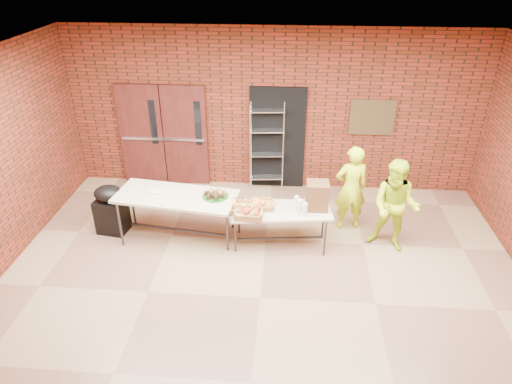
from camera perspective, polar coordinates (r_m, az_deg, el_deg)
room at (r=5.81m, az=0.58°, el=-1.34°), size 8.08×7.08×3.28m
double_doors at (r=9.47m, az=-11.44°, el=6.93°), size 1.78×0.12×2.10m
dark_doorway at (r=9.15m, az=2.68°, el=6.67°), size 1.10×0.06×2.10m
bronze_plaque at (r=9.10m, az=14.30°, el=9.02°), size 0.85×0.04×0.70m
wire_rack at (r=9.08m, az=1.37°, el=5.58°), size 0.69×0.29×1.83m
table_left at (r=7.70m, az=-9.96°, el=-0.84°), size 2.10×1.10×0.82m
table_right at (r=7.48m, az=3.12°, el=-2.60°), size 1.70×0.87×0.67m
basket_bananas at (r=7.39m, az=-2.10°, el=-1.94°), size 0.44×0.35×0.14m
basket_oranges at (r=7.48m, az=0.72°, el=-1.56°), size 0.40×0.31×0.13m
basket_apples at (r=7.24m, az=-0.90°, el=-2.65°), size 0.44×0.34×0.14m
muffin_tray at (r=7.51m, az=-5.11°, el=-0.24°), size 0.43×0.43×0.11m
napkin_box at (r=7.75m, az=-12.45°, el=-0.07°), size 0.17×0.11×0.06m
coffee_dispenser at (r=7.43m, az=7.66°, el=-0.46°), size 0.36×0.32×0.47m
cup_stack_front at (r=7.33m, az=5.48°, el=-1.79°), size 0.08×0.08×0.24m
cup_stack_mid at (r=7.26m, az=6.13°, el=-2.21°), size 0.08×0.08×0.23m
cup_stack_back at (r=7.43m, az=5.09°, el=-1.33°), size 0.08×0.08×0.24m
covered_grill at (r=8.29m, az=-17.68°, el=-2.03°), size 0.54×0.48×0.89m
volunteer_woman at (r=8.00m, az=11.77°, el=0.44°), size 0.63×0.48×1.57m
volunteer_man at (r=7.63m, az=16.99°, el=-1.73°), size 0.95×0.86×1.58m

